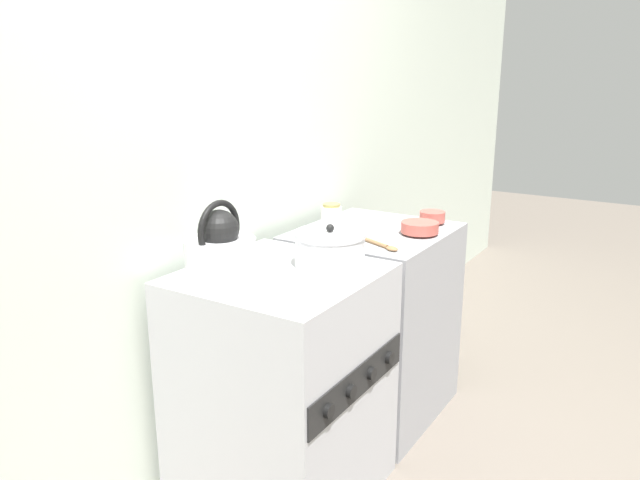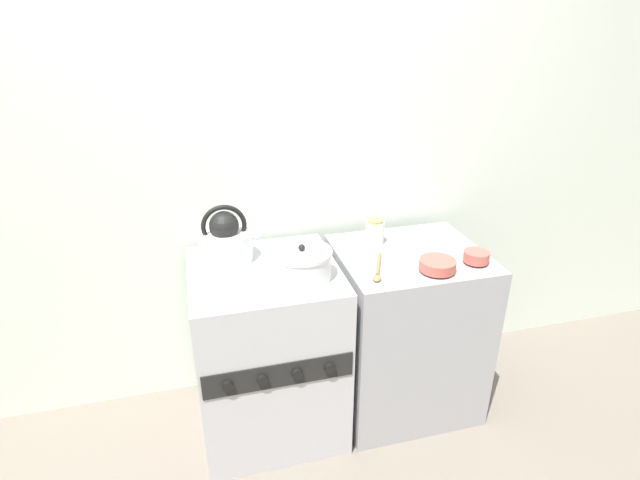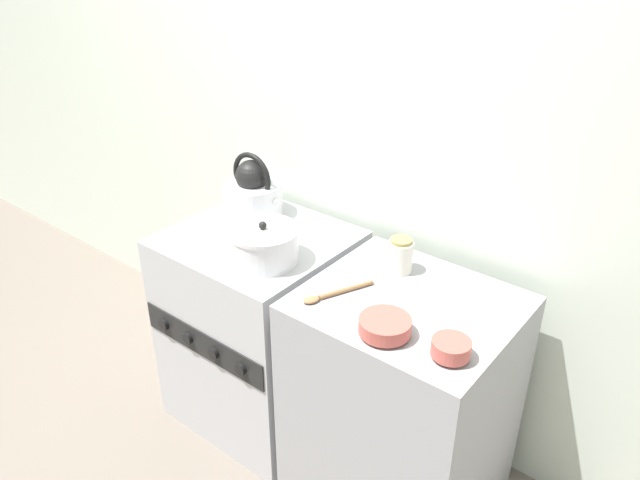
{
  "view_description": "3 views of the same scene",
  "coord_description": "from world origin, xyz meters",
  "px_view_note": "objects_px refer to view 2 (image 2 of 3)",
  "views": [
    {
      "loc": [
        -1.59,
        -0.85,
        1.48
      ],
      "look_at": [
        0.22,
        0.28,
        0.89
      ],
      "focal_mm": 35.0,
      "sensor_mm": 36.0,
      "label": 1
    },
    {
      "loc": [
        -0.24,
        -1.54,
        1.81
      ],
      "look_at": [
        0.24,
        0.29,
        0.94
      ],
      "focal_mm": 28.0,
      "sensor_mm": 36.0,
      "label": 2
    },
    {
      "loc": [
        1.44,
        -1.13,
        1.92
      ],
      "look_at": [
        0.31,
        0.29,
        0.92
      ],
      "focal_mm": 35.0,
      "sensor_mm": 36.0,
      "label": 3
    }
  ],
  "objects_px": {
    "cooking_pot": "(302,264)",
    "small_ceramic_bowl": "(476,257)",
    "kettle": "(226,241)",
    "enamel_bowl": "(437,265)",
    "stove": "(268,350)",
    "storage_jar": "(375,232)"
  },
  "relations": [
    {
      "from": "stove",
      "to": "cooking_pot",
      "type": "distance_m",
      "value": 0.51
    },
    {
      "from": "stove",
      "to": "storage_jar",
      "type": "bearing_deg",
      "value": 13.25
    },
    {
      "from": "enamel_bowl",
      "to": "storage_jar",
      "type": "relative_size",
      "value": 1.28
    },
    {
      "from": "stove",
      "to": "kettle",
      "type": "height_order",
      "value": "kettle"
    },
    {
      "from": "cooking_pot",
      "to": "enamel_bowl",
      "type": "distance_m",
      "value": 0.56
    },
    {
      "from": "cooking_pot",
      "to": "storage_jar",
      "type": "xyz_separation_m",
      "value": [
        0.4,
        0.23,
        -0.0
      ]
    },
    {
      "from": "cooking_pot",
      "to": "storage_jar",
      "type": "relative_size",
      "value": 2.04
    },
    {
      "from": "enamel_bowl",
      "to": "small_ceramic_bowl",
      "type": "bearing_deg",
      "value": 7.44
    },
    {
      "from": "kettle",
      "to": "cooking_pot",
      "type": "distance_m",
      "value": 0.37
    },
    {
      "from": "kettle",
      "to": "enamel_bowl",
      "type": "xyz_separation_m",
      "value": [
        0.83,
        -0.33,
        -0.06
      ]
    },
    {
      "from": "enamel_bowl",
      "to": "small_ceramic_bowl",
      "type": "height_order",
      "value": "small_ceramic_bowl"
    },
    {
      "from": "small_ceramic_bowl",
      "to": "kettle",
      "type": "bearing_deg",
      "value": 163.46
    },
    {
      "from": "cooking_pot",
      "to": "small_ceramic_bowl",
      "type": "xyz_separation_m",
      "value": [
        0.75,
        -0.07,
        -0.03
      ]
    },
    {
      "from": "stove",
      "to": "storage_jar",
      "type": "xyz_separation_m",
      "value": [
        0.54,
        0.13,
        0.47
      ]
    },
    {
      "from": "cooking_pot",
      "to": "enamel_bowl",
      "type": "xyz_separation_m",
      "value": [
        0.55,
        -0.09,
        -0.03
      ]
    },
    {
      "from": "kettle",
      "to": "stove",
      "type": "bearing_deg",
      "value": -43.98
    },
    {
      "from": "kettle",
      "to": "cooking_pot",
      "type": "bearing_deg",
      "value": -40.76
    },
    {
      "from": "enamel_bowl",
      "to": "small_ceramic_bowl",
      "type": "xyz_separation_m",
      "value": [
        0.2,
        0.03,
        0.0
      ]
    },
    {
      "from": "cooking_pot",
      "to": "kettle",
      "type": "bearing_deg",
      "value": 139.24
    },
    {
      "from": "stove",
      "to": "kettle",
      "type": "xyz_separation_m",
      "value": [
        -0.14,
        0.13,
        0.5
      ]
    },
    {
      "from": "small_ceramic_bowl",
      "to": "stove",
      "type": "bearing_deg",
      "value": 169.05
    },
    {
      "from": "stove",
      "to": "enamel_bowl",
      "type": "height_order",
      "value": "enamel_bowl"
    }
  ]
}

